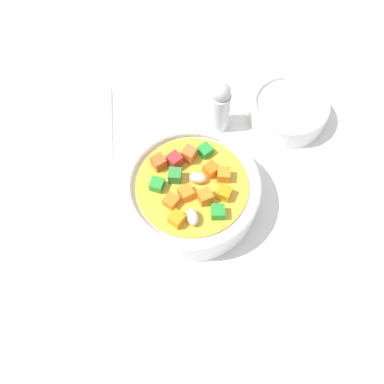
% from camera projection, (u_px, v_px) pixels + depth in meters
% --- Properties ---
extents(ground_plane, '(1.40, 1.40, 0.02)m').
position_uv_depth(ground_plane, '(192.00, 204.00, 0.58)').
color(ground_plane, silver).
extents(soup_bowl_main, '(0.19, 0.19, 0.07)m').
position_uv_depth(soup_bowl_main, '(192.00, 191.00, 0.55)').
color(soup_bowl_main, white).
rests_on(soup_bowl_main, ground_plane).
extents(spoon, '(0.13, 0.21, 0.01)m').
position_uv_depth(spoon, '(111.00, 157.00, 0.61)').
color(spoon, silver).
rests_on(spoon, ground_plane).
extents(side_bowl_small, '(0.13, 0.13, 0.04)m').
position_uv_depth(side_bowl_small, '(288.00, 110.00, 0.63)').
color(side_bowl_small, white).
rests_on(side_bowl_small, ground_plane).
extents(pepper_shaker, '(0.04, 0.04, 0.09)m').
position_uv_depth(pepper_shaker, '(219.00, 106.00, 0.60)').
color(pepper_shaker, silver).
rests_on(pepper_shaker, ground_plane).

